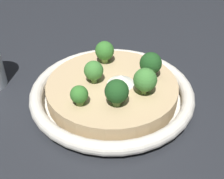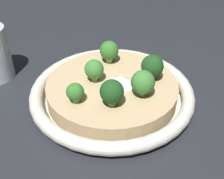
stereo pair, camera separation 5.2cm
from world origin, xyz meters
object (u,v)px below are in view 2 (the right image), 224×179
(broccoli_back_left, at_px, (75,92))
(broccoli_left, at_px, (112,92))
(broccoli_front, at_px, (152,66))
(broccoli_right, at_px, (109,51))
(broccoli_front_left, at_px, (143,82))
(risotto_bowl, at_px, (112,91))
(broccoli_back, at_px, (93,71))

(broccoli_back_left, bearing_deg, broccoli_left, -85.38)
(broccoli_front, distance_m, broccoli_right, 0.10)
(broccoli_left, bearing_deg, broccoli_front_left, -52.22)
(broccoli_back_left, height_order, broccoli_right, broccoli_right)
(broccoli_left, xyz_separation_m, broccoli_right, (0.13, 0.03, -0.00))
(broccoli_left, relative_size, broccoli_back_left, 1.32)
(broccoli_front_left, xyz_separation_m, broccoli_back_left, (-0.04, 0.11, -0.01))
(risotto_bowl, bearing_deg, broccoli_front_left, -114.67)
(risotto_bowl, distance_m, broccoli_left, 0.08)
(broccoli_front_left, xyz_separation_m, broccoli_front, (0.05, -0.01, -0.00))
(broccoli_front, relative_size, broccoli_back_left, 1.38)
(broccoli_left, xyz_separation_m, broccoli_back_left, (-0.00, 0.06, -0.01))
(broccoli_left, height_order, broccoli_front_left, broccoli_front_left)
(broccoli_front, height_order, broccoli_right, broccoli_front)
(broccoli_left, bearing_deg, risotto_bowl, 12.01)
(broccoli_left, relative_size, broccoli_right, 1.04)
(broccoli_back_left, bearing_deg, broccoli_front_left, -69.27)
(risotto_bowl, distance_m, broccoli_front_left, 0.08)
(broccoli_front_left, relative_size, broccoli_back_left, 1.36)
(broccoli_back, bearing_deg, broccoli_right, -9.02)
(risotto_bowl, xyz_separation_m, broccoli_front, (0.03, -0.07, 0.05))
(risotto_bowl, bearing_deg, broccoli_left, -167.99)
(broccoli_front_left, bearing_deg, broccoli_left, 127.78)
(broccoli_front_left, bearing_deg, broccoli_back_left, 110.73)
(broccoli_back_left, relative_size, broccoli_right, 0.79)
(broccoli_left, relative_size, broccoli_front_left, 0.97)
(broccoli_left, bearing_deg, broccoli_back_left, 94.62)
(broccoli_back, distance_m, broccoli_right, 0.08)
(broccoli_back, relative_size, broccoli_back_left, 1.18)
(risotto_bowl, height_order, broccoli_front, broccoli_front)
(broccoli_back, distance_m, broccoli_front, 0.11)
(broccoli_front_left, bearing_deg, broccoli_front, -10.95)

